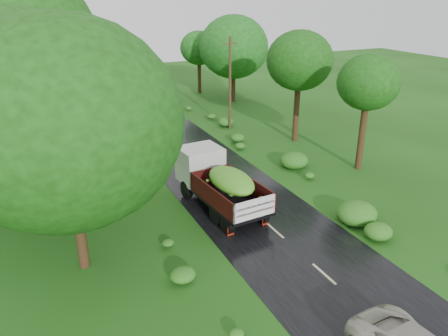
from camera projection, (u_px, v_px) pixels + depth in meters
ground at (324, 274)px, 18.53m from camera, size 120.00×120.00×0.00m
road at (265, 222)px, 22.73m from camera, size 6.50×80.00×0.02m
road_lines at (256, 213)px, 23.57m from camera, size 0.12×69.60×0.00m
truck_near at (217, 180)px, 23.78m from camera, size 2.99×6.96×2.85m
truck_far at (149, 115)px, 36.40m from camera, size 2.46×6.64×2.77m
utility_pole at (230, 83)px, 36.70m from camera, size 1.31×0.55×7.78m
trees_left at (20, 60)px, 29.47m from camera, size 6.23×36.08×10.11m
trees_right at (254, 55)px, 40.23m from camera, size 5.11×29.43×7.75m
shrubs at (200, 160)px, 30.16m from camera, size 11.90×44.00×0.70m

